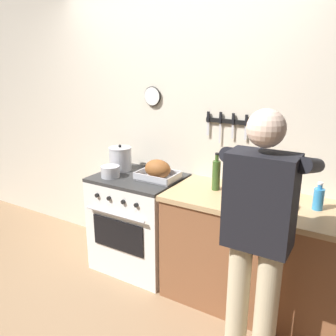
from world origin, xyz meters
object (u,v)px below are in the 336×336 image
Objects in this scene: bottle_cooking_oil at (249,175)px; roasting_pan at (158,171)px; person_cook at (259,230)px; bottle_soy_sauce at (265,181)px; stock_pot at (120,159)px; cutting_board at (269,206)px; bottle_dish_soap at (318,198)px; bottle_hot_sauce at (266,189)px; saucepan at (110,172)px; stove at (139,222)px; bottle_wine_red at (233,175)px; bottle_olive_oil at (216,174)px.

roasting_pan is at bearing -164.68° from bottle_cooking_oil.
person_cook reaches higher than bottle_soy_sauce.
bottle_cooking_oil reaches higher than stock_pot.
bottle_cooking_oil reaches higher than bottle_soy_sauce.
roasting_pan is 1.02m from cutting_board.
bottle_soy_sauce is at bearing 158.03° from bottle_dish_soap.
cutting_board is 1.77× the size of bottle_hot_sauce.
person_cook is 0.49m from cutting_board.
bottle_hot_sauce is 1.02× the size of bottle_dish_soap.
roasting_pan is 0.95m from bottle_hot_sauce.
stock_pot is 1.21m from bottle_cooking_oil.
saucepan is at bearing -173.52° from bottle_dish_soap.
saucepan is (0.06, -0.22, -0.06)m from stock_pot.
stove is 1.13m from bottle_cooking_oil.
bottle_soy_sauce reaches higher than cutting_board.
bottle_dish_soap is 0.65m from bottle_wine_red.
saucepan is (-1.48, 0.43, -0.00)m from person_cook.
bottle_dish_soap is at bearing -17.81° from bottle_cooking_oil.
stove is 1.60m from bottle_dish_soap.
bottle_hot_sauce is 0.28m from bottle_cooking_oil.
stock_pot is at bearing -172.58° from bottle_cooking_oil.
cutting_board is 1.80× the size of bottle_soy_sauce.
saucepan is 0.96m from bottle_olive_oil.
person_cook reaches higher than stock_pot.
bottle_wine_red is (0.12, 0.05, 0.01)m from bottle_olive_oil.
bottle_hot_sauce is at bearing -71.74° from bottle_soy_sauce.
bottle_dish_soap reaches higher than stove.
bottle_cooking_oil is 0.81× the size of bottle_wine_red.
roasting_pan is 1.77× the size of bottle_dish_soap.
bottle_dish_soap is at bearing 6.48° from saucepan.
person_cook is 1.24m from roasting_pan.
bottle_soy_sauce is (1.28, 0.36, 0.03)m from saucepan.
saucepan is at bearing -75.54° from stock_pot.
saucepan is at bearing -164.19° from bottle_soy_sauce.
stock_pot is 1.22× the size of bottle_hot_sauce.
bottle_dish_soap is (0.36, 0.02, -0.00)m from bottle_hot_sauce.
bottle_dish_soap is at bearing 3.12° from bottle_hot_sauce.
person_cook is 5.43× the size of bottle_olive_oil.
stove is 0.56m from saucepan.
bottle_hot_sauce is at bearing -176.88° from bottle_dish_soap.
roasting_pan is 2.11× the size of saucepan.
cutting_board is at bearing -27.92° from bottle_wine_red.
saucepan is 0.46× the size of cutting_board.
stock_pot is 0.23m from saucepan.
stove is 2.95× the size of bottle_olive_oil.
bottle_cooking_oil is at bearing 129.13° from cutting_board.
person_cook is at bearing -24.01° from stove.
bottle_cooking_oil is at bearing 13.62° from stove.
person_cook is at bearing -16.18° from saucepan.
bottle_dish_soap is (0.23, 0.62, 0.03)m from person_cook.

